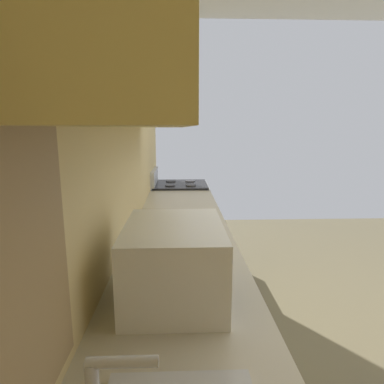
# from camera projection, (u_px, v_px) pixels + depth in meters

# --- Properties ---
(ground_plane) EXTENTS (6.87, 6.87, 0.00)m
(ground_plane) POSITION_uv_depth(u_px,v_px,m) (378.00, 359.00, 2.21)
(ground_plane) COLOR brown
(wall_back) EXTENTS (4.41, 0.12, 2.82)m
(wall_back) POSITION_uv_depth(u_px,v_px,m) (118.00, 154.00, 1.87)
(wall_back) COLOR #DBBF7B
(wall_back) RESTS_ON ground_plane
(counter_run) EXTENTS (3.47, 0.62, 0.93)m
(counter_run) POSITION_uv_depth(u_px,v_px,m) (180.00, 342.00, 1.67)
(counter_run) COLOR #D9C974
(counter_run) RESTS_ON ground_plane
(upper_cabinets) EXTENTS (2.10, 0.33, 0.59)m
(upper_cabinets) POSITION_uv_depth(u_px,v_px,m) (147.00, 57.00, 1.39)
(upper_cabinets) COLOR #D5C26F
(oven_range) EXTENTS (0.62, 0.62, 1.11)m
(oven_range) POSITION_uv_depth(u_px,v_px,m) (181.00, 224.00, 3.67)
(oven_range) COLOR #B7BABF
(oven_range) RESTS_ON ground_plane
(microwave) EXTENTS (0.46, 0.37, 0.28)m
(microwave) POSITION_uv_depth(u_px,v_px,m) (175.00, 261.00, 1.20)
(microwave) COLOR white
(microwave) RESTS_ON counter_run
(bowl) EXTENTS (0.16, 0.16, 0.05)m
(bowl) POSITION_uv_depth(u_px,v_px,m) (191.00, 217.00, 2.22)
(bowl) COLOR gold
(bowl) RESTS_ON counter_run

